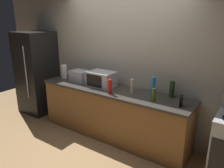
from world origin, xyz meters
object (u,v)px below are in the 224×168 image
at_px(cordless_phone, 181,101).
at_px(bottle_olive_oil, 154,95).
at_px(refrigerator, 37,73).
at_px(toaster_oven, 79,76).
at_px(bottle_hot_sauce, 110,87).
at_px(bottle_spray_cleaner, 153,86).
at_px(microwave, 102,79).
at_px(bottle_wine, 172,89).
at_px(paper_towel_roll, 64,72).
at_px(bottle_hand_soap, 132,86).

height_order(cordless_phone, bottle_olive_oil, bottle_olive_oil).
bearing_deg(refrigerator, toaster_oven, 2.79).
relative_size(refrigerator, bottle_hot_sauce, 7.52).
height_order(bottle_hot_sauce, bottle_olive_oil, bottle_hot_sauce).
distance_m(bottle_hot_sauce, bottle_olive_oil, 0.74).
relative_size(refrigerator, toaster_oven, 5.29).
relative_size(refrigerator, bottle_spray_cleaner, 6.02).
bearing_deg(bottle_spray_cleaner, microwave, -174.01).
relative_size(toaster_oven, bottle_wine, 1.30).
height_order(refrigerator, bottle_hot_sauce, refrigerator).
xyz_separation_m(cordless_phone, bottle_wine, (-0.24, 0.26, 0.06)).
xyz_separation_m(refrigerator, bottle_wine, (3.03, 0.23, 0.13)).
bearing_deg(toaster_oven, bottle_hot_sauce, -15.61).
bearing_deg(cordless_phone, bottle_hot_sauce, 172.92).
bearing_deg(cordless_phone, paper_towel_roll, 162.94).
distance_m(toaster_oven, bottle_hot_sauce, 0.94).
xyz_separation_m(bottle_spray_cleaner, bottle_wine, (0.28, 0.08, -0.02)).
relative_size(cordless_phone, bottle_hand_soap, 0.62).
bearing_deg(bottle_wine, paper_towel_roll, -175.29).
height_order(microwave, bottle_olive_oil, microwave).
distance_m(bottle_olive_oil, bottle_wine, 0.36).
xyz_separation_m(microwave, bottle_wine, (1.25, 0.18, -0.00)).
xyz_separation_m(toaster_oven, paper_towel_roll, (-0.41, -0.01, 0.03)).
xyz_separation_m(microwave, bottle_hand_soap, (0.64, -0.01, -0.01)).
relative_size(bottle_hand_soap, bottle_olive_oil, 1.22).
height_order(toaster_oven, bottle_hand_soap, bottle_hand_soap).
height_order(bottle_hot_sauce, bottle_wine, bottle_wine).
bearing_deg(cordless_phone, bottle_olive_oil, 172.21).
bearing_deg(cordless_phone, toaster_oven, 162.27).
distance_m(cordless_phone, bottle_spray_cleaner, 0.56).
bearing_deg(bottle_wine, cordless_phone, -47.64).
relative_size(paper_towel_roll, bottle_olive_oil, 1.36).
bearing_deg(paper_towel_roll, bottle_spray_cleaner, 2.93).
height_order(refrigerator, cordless_phone, refrigerator).
xyz_separation_m(microwave, paper_towel_roll, (-0.97, 0.00, 0.00)).
relative_size(refrigerator, bottle_olive_oil, 9.06).
distance_m(paper_towel_roll, bottle_hand_soap, 1.61).
bearing_deg(bottle_hot_sauce, bottle_spray_cleaner, 29.16).
distance_m(paper_towel_roll, bottle_wine, 2.22).
bearing_deg(bottle_hot_sauce, cordless_phone, 8.08).
distance_m(refrigerator, microwave, 1.79).
bearing_deg(microwave, cordless_phone, -3.04).
bearing_deg(bottle_olive_oil, bottle_wine, 62.89).
relative_size(cordless_phone, bottle_hot_sauce, 0.63).
relative_size(bottle_spray_cleaner, bottle_olive_oil, 1.50).
distance_m(cordless_phone, bottle_hand_soap, 0.85).
relative_size(bottle_hot_sauce, bottle_olive_oil, 1.21).
bearing_deg(microwave, toaster_oven, 178.73).
distance_m(refrigerator, bottle_wine, 3.04).
xyz_separation_m(refrigerator, cordless_phone, (3.27, -0.03, 0.07)).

